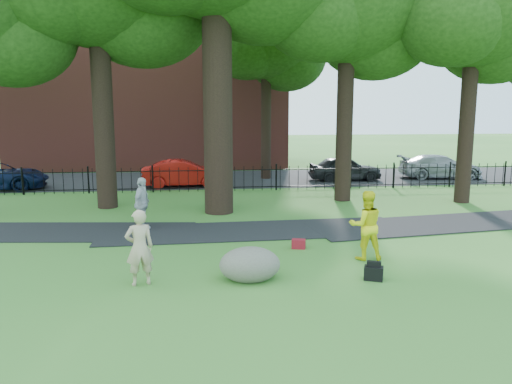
{
  "coord_description": "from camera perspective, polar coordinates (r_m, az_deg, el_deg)",
  "views": [
    {
      "loc": [
        -0.64,
        -12.08,
        4.08
      ],
      "look_at": [
        0.9,
        2.0,
        1.64
      ],
      "focal_mm": 35.0,
      "sensor_mm": 36.0,
      "label": 1
    }
  ],
  "objects": [
    {
      "name": "red_sedan",
      "position": [
        25.82,
        -8.29,
        2.12
      ],
      "size": [
        4.32,
        1.77,
        1.39
      ],
      "primitive_type": "imported",
      "rotation": [
        0.0,
        0.0,
        1.64
      ],
      "color": "#AD120D",
      "rests_on": "ground"
    },
    {
      "name": "silver_car",
      "position": [
        30.51,
        20.31,
        2.73
      ],
      "size": [
        4.81,
        2.34,
        1.35
      ],
      "primitive_type": "imported",
      "rotation": [
        0.0,
        0.0,
        1.47
      ],
      "color": "#96999F",
      "rests_on": "ground"
    },
    {
      "name": "man",
      "position": [
        13.71,
        12.45,
        -3.72
      ],
      "size": [
        0.93,
        0.74,
        1.88
      ],
      "primitive_type": "imported",
      "rotation": [
        0.0,
        0.0,
        3.11
      ],
      "color": "yellow",
      "rests_on": "ground"
    },
    {
      "name": "tree_row",
      "position": [
        20.92,
        -3.17,
        20.97
      ],
      "size": [
        26.82,
        7.96,
        12.42
      ],
      "color": "black",
      "rests_on": "ground"
    },
    {
      "name": "red_bag",
      "position": [
        14.62,
        4.89,
        -5.94
      ],
      "size": [
        0.44,
        0.35,
        0.27
      ],
      "primitive_type": "cube",
      "rotation": [
        0.0,
        0.0,
        -0.29
      ],
      "color": "maroon",
      "rests_on": "ground"
    },
    {
      "name": "grey_car",
      "position": [
        28.22,
        10.13,
        2.67
      ],
      "size": [
        3.98,
        1.63,
        1.35
      ],
      "primitive_type": "imported",
      "rotation": [
        0.0,
        0.0,
        1.56
      ],
      "color": "black",
      "rests_on": "ground"
    },
    {
      "name": "iron_fence",
      "position": [
        24.34,
        -4.68,
        1.5
      ],
      "size": [
        44.0,
        0.04,
        1.2
      ],
      "color": "black",
      "rests_on": "ground"
    },
    {
      "name": "street",
      "position": [
        28.38,
        -4.89,
        1.45
      ],
      "size": [
        80.0,
        7.0,
        0.02
      ],
      "primitive_type": "cube",
      "color": "black",
      "rests_on": "ground"
    },
    {
      "name": "boulder",
      "position": [
        11.96,
        -0.72,
        -8.04
      ],
      "size": [
        1.77,
        1.58,
        0.85
      ],
      "primitive_type": "ellipsoid",
      "rotation": [
        0.0,
        0.0,
        -0.41
      ],
      "color": "slate",
      "rests_on": "ground"
    },
    {
      "name": "pedestrian",
      "position": [
        16.94,
        -12.9,
        -1.35
      ],
      "size": [
        0.71,
        1.12,
        1.78
      ],
      "primitive_type": "imported",
      "rotation": [
        0.0,
        0.0,
        1.29
      ],
      "color": "silver",
      "rests_on": "ground"
    },
    {
      "name": "backpack",
      "position": [
        12.33,
        13.29,
        -9.02
      ],
      "size": [
        0.51,
        0.42,
        0.33
      ],
      "primitive_type": "cube",
      "rotation": [
        0.0,
        0.0,
        -0.4
      ],
      "color": "black",
      "rests_on": "ground"
    },
    {
      "name": "woman",
      "position": [
        11.79,
        -13.17,
        -6.2
      ],
      "size": [
        0.75,
        0.6,
        1.78
      ],
      "primitive_type": "imported",
      "rotation": [
        0.0,
        0.0,
        3.44
      ],
      "color": "tan",
      "rests_on": "ground"
    },
    {
      "name": "ground",
      "position": [
        12.77,
        -3.09,
        -8.89
      ],
      "size": [
        120.0,
        120.0,
        0.0
      ],
      "primitive_type": "plane",
      "color": "#316E26",
      "rests_on": "ground"
    },
    {
      "name": "footpath",
      "position": [
        16.58,
        -0.38,
        -4.5
      ],
      "size": [
        36.07,
        3.85,
        0.03
      ],
      "primitive_type": "cube",
      "rotation": [
        0.0,
        0.0,
        0.03
      ],
      "color": "black",
      "rests_on": "ground"
    },
    {
      "name": "brick_building",
      "position": [
        36.29,
        -11.83,
        12.58
      ],
      "size": [
        18.0,
        8.0,
        12.0
      ],
      "primitive_type": "cube",
      "color": "brown",
      "rests_on": "ground"
    }
  ]
}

